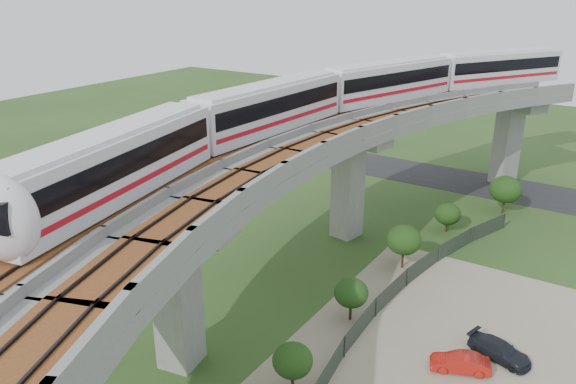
{
  "coord_description": "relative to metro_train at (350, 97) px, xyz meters",
  "views": [
    {
      "loc": [
        20.91,
        -29.96,
        20.95
      ],
      "look_at": [
        1.62,
        -0.09,
        7.5
      ],
      "focal_mm": 35.0,
      "sensor_mm": 36.0,
      "label": 1
    }
  ],
  "objects": [
    {
      "name": "car_dark",
      "position": [
        15.29,
        -9.81,
        -11.73
      ],
      "size": [
        4.01,
        2.47,
        1.08
      ],
      "primitive_type": "imported",
      "rotation": [
        0.0,
        0.0,
        1.3
      ],
      "color": "black",
      "rests_on": "dirt_lot"
    },
    {
      "name": "viaduct",
      "position": [
        2.7,
        -9.73,
        -3.26
      ],
      "size": [
        19.58,
        73.98,
        11.4
      ],
      "color": "#99968E",
      "rests_on": "ground"
    },
    {
      "name": "dirt_lot",
      "position": [
        12.85,
        -11.73,
        -12.29
      ],
      "size": [
        18.0,
        26.0,
        0.04
      ],
      "primitive_type": "cube",
      "color": "gray",
      "rests_on": "ground"
    },
    {
      "name": "metro_train",
      "position": [
        0.0,
        0.0,
        0.0
      ],
      "size": [
        16.04,
        60.48,
        3.64
      ],
      "color": "white",
      "rests_on": "ground"
    },
    {
      "name": "tree_1",
      "position": [
        6.94,
        6.07,
        -10.6
      ],
      "size": [
        2.29,
        2.29,
        2.68
      ],
      "color": "#382314",
      "rests_on": "ground"
    },
    {
      "name": "asphalt_road",
      "position": [
        -1.15,
        20.27,
        -12.29
      ],
      "size": [
        60.0,
        8.0,
        0.03
      ],
      "primitive_type": "cube",
      "color": "#232326",
      "rests_on": "ground"
    },
    {
      "name": "tree_3",
      "position": [
        6.08,
        -10.96,
        -10.28
      ],
      "size": [
        2.24,
        2.24,
        2.99
      ],
      "color": "#382314",
      "rests_on": "ground"
    },
    {
      "name": "tree_2",
      "position": [
        6.21,
        -2.35,
        -9.92
      ],
      "size": [
        2.68,
        2.68,
        3.53
      ],
      "color": "#382314",
      "rests_on": "ground"
    },
    {
      "name": "car_red",
      "position": [
        13.69,
        -12.22,
        -11.72
      ],
      "size": [
        3.51,
        2.32,
        1.09
      ],
      "primitive_type": "imported",
      "rotation": [
        0.0,
        0.0,
        -1.19
      ],
      "color": "#B01710",
      "rests_on": "dirt_lot"
    },
    {
      "name": "tree_0",
      "position": [
        10.14,
        13.18,
        -9.88
      ],
      "size": [
        2.99,
        2.99,
        3.71
      ],
      "color": "#382314",
      "rests_on": "ground"
    },
    {
      "name": "fence",
      "position": [
        8.61,
        -9.73,
        -11.56
      ],
      "size": [
        3.87,
        38.73,
        1.5
      ],
      "color": "#2D382D",
      "rests_on": "ground"
    },
    {
      "name": "ground",
      "position": [
        -1.15,
        -9.73,
        -12.31
      ],
      "size": [
        160.0,
        160.0,
        0.0
      ],
      "primitive_type": "plane",
      "color": "#31491D",
      "rests_on": "ground"
    },
    {
      "name": "tree_4",
      "position": [
        6.58,
        -18.83,
        -10.26
      ],
      "size": [
        2.19,
        2.19,
        2.98
      ],
      "color": "#382314",
      "rests_on": "ground"
    }
  ]
}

